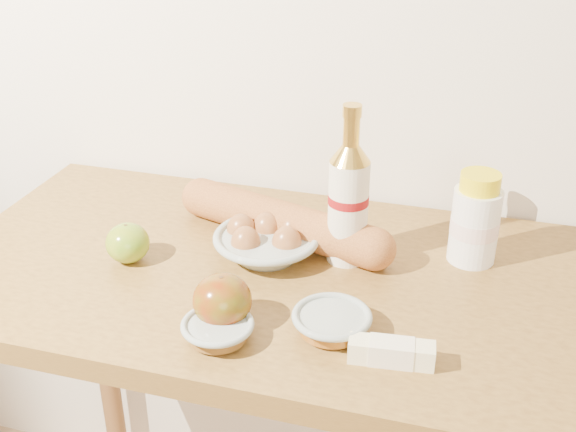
# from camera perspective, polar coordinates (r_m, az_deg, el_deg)

# --- Properties ---
(table) EXTENTS (1.20, 0.60, 0.90)m
(table) POSITION_cam_1_polar(r_m,az_deg,el_deg) (1.28, 0.38, -9.14)
(table) COLOR olive
(table) RESTS_ON ground
(bourbon_bottle) EXTENTS (0.09, 0.09, 0.28)m
(bourbon_bottle) POSITION_cam_1_polar(r_m,az_deg,el_deg) (1.19, 4.79, 1.26)
(bourbon_bottle) COLOR silver
(bourbon_bottle) RESTS_ON table
(cream_bottle) EXTENTS (0.09, 0.09, 0.16)m
(cream_bottle) POSITION_cam_1_polar(r_m,az_deg,el_deg) (1.24, 14.57, -0.37)
(cream_bottle) COLOR white
(cream_bottle) RESTS_ON table
(egg_bowl) EXTENTS (0.23, 0.23, 0.06)m
(egg_bowl) POSITION_cam_1_polar(r_m,az_deg,el_deg) (1.24, -1.70, -1.97)
(egg_bowl) COLOR #99A7A2
(egg_bowl) RESTS_ON table
(baguette) EXTENTS (0.44, 0.19, 0.07)m
(baguette) POSITION_cam_1_polar(r_m,az_deg,el_deg) (1.28, -0.48, -0.42)
(baguette) COLOR #BF753A
(baguette) RESTS_ON table
(apple_yellowgreen) EXTENTS (0.09, 0.09, 0.07)m
(apple_yellowgreen) POSITION_cam_1_polar(r_m,az_deg,el_deg) (1.25, -12.56, -2.09)
(apple_yellowgreen) COLOR #A09D20
(apple_yellowgreen) RESTS_ON table
(apple_redgreen_right) EXTENTS (0.10, 0.10, 0.08)m
(apple_redgreen_right) POSITION_cam_1_polar(r_m,az_deg,el_deg) (1.07, -5.21, -6.68)
(apple_redgreen_right) COLOR #950808
(apple_redgreen_right) RESTS_ON table
(sugar_bowl) EXTENTS (0.13, 0.13, 0.03)m
(sugar_bowl) POSITION_cam_1_polar(r_m,az_deg,el_deg) (1.05, -5.57, -8.95)
(sugar_bowl) COLOR #98A6A2
(sugar_bowl) RESTS_ON table
(syrup_bowl) EXTENTS (0.14, 0.14, 0.03)m
(syrup_bowl) POSITION_cam_1_polar(r_m,az_deg,el_deg) (1.06, 3.47, -8.37)
(syrup_bowl) COLOR #93A09B
(syrup_bowl) RESTS_ON table
(butter_stick) EXTENTS (0.12, 0.04, 0.03)m
(butter_stick) POSITION_cam_1_polar(r_m,az_deg,el_deg) (1.01, 8.17, -10.60)
(butter_stick) COLOR #F1ECBB
(butter_stick) RESTS_ON table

